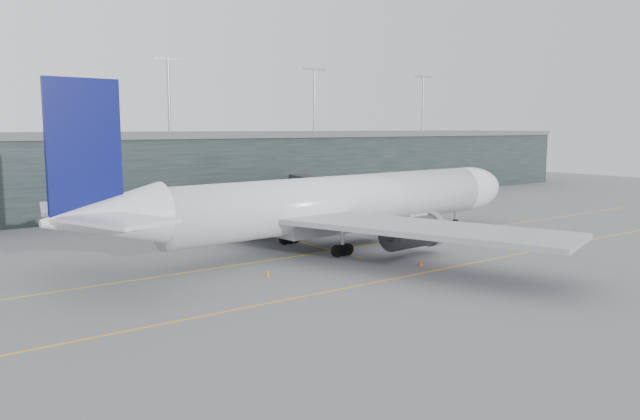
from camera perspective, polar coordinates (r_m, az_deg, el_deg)
ground at (r=82.69m, az=-3.20°, el=-3.70°), size 320.00×320.00×0.00m
taxiline_a at (r=79.45m, az=-1.60°, el=-4.15°), size 160.00×0.25×0.02m
taxiline_b at (r=67.32m, az=6.31°, el=-6.34°), size 160.00×0.25×0.02m
taxiline_lead_main at (r=102.06m, az=-7.07°, el=-1.59°), size 0.25×60.00×0.02m
terminal at (r=133.65m, az=-17.13°, el=3.56°), size 240.00×36.00×29.00m
main_aircraft at (r=84.79m, az=1.62°, el=0.62°), size 74.81×70.23×20.98m
jet_bridge at (r=115.39m, az=0.99°, el=1.91°), size 10.88×43.94×6.40m
gse_cart at (r=96.08m, az=14.78°, el=-1.92°), size 2.24×1.86×1.31m
baggage_dolly at (r=95.90m, az=18.18°, el=-2.39°), size 3.79×3.38×0.32m
uld_a at (r=89.60m, az=-9.38°, el=-2.36°), size 2.16×1.94×1.63m
uld_b at (r=90.58m, az=-7.57°, el=-2.12°), size 2.50×2.21×1.91m
uld_c at (r=91.35m, az=-7.12°, el=-2.10°), size 2.33×2.14×1.71m
cone_nose at (r=98.62m, az=14.61°, el=-1.90°), size 0.44×0.44×0.69m
cone_wing_stbd at (r=74.42m, az=9.17°, el=-4.77°), size 0.46×0.46×0.72m
cone_wing_port at (r=96.43m, az=-3.35°, el=-1.90°), size 0.39×0.39×0.62m
cone_tail at (r=68.47m, az=-4.82°, el=-5.75°), size 0.49×0.49×0.78m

